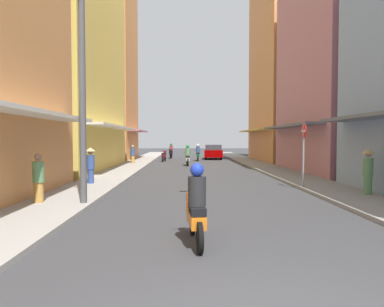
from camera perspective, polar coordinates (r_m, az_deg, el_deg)
ground_plane at (r=23.40m, az=0.97°, el=-2.60°), size 106.56×106.56×0.00m
sidewalk_left at (r=23.69m, az=-10.70°, el=-2.44°), size 2.19×56.43×0.12m
sidewalk_right at (r=24.07m, az=12.46°, el=-2.38°), size 2.19×56.43×0.12m
building_left_mid at (r=25.20m, az=-20.52°, el=16.30°), size 7.05×13.14×16.32m
building_left_far at (r=35.94m, az=-14.46°, el=13.05°), size 7.05×8.06×17.48m
building_right_mid at (r=23.58m, az=23.85°, el=11.95°), size 7.05×9.71×12.08m
building_right_far at (r=33.89m, az=15.94°, el=12.81°), size 7.05×10.23×16.45m
motorbike_maroon at (r=32.05m, az=-4.55°, el=-0.36°), size 0.55×1.81×0.96m
motorbike_silver at (r=26.72m, az=-0.74°, el=-0.47°), size 0.55×1.81×1.58m
motorbike_orange at (r=6.87m, az=0.63°, el=-8.75°), size 0.55×1.81×1.58m
motorbike_green at (r=32.58m, az=0.96°, el=0.04°), size 0.55×1.81×1.58m
motorbike_black at (r=36.89m, az=-3.43°, el=0.31°), size 0.55×1.81×1.58m
parked_car at (r=35.62m, az=3.48°, el=0.29°), size 2.06×4.22×1.45m
pedestrian_midway at (r=28.16m, az=-9.57°, el=-0.20°), size 0.34×0.34×1.57m
pedestrian_far at (r=13.60m, az=26.62°, el=-2.42°), size 0.44×0.44×1.69m
pedestrian_foreground at (r=11.53m, az=-23.62°, el=-3.96°), size 0.34×0.34×1.60m
pedestrian_crossing at (r=15.74m, az=-16.12°, el=-1.70°), size 0.44×0.44×1.66m
utility_pole at (r=11.07m, az=-17.36°, el=10.29°), size 0.20×1.20×7.00m
street_sign_no_entry at (r=14.76m, az=17.61°, el=1.05°), size 0.07×0.60×2.65m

